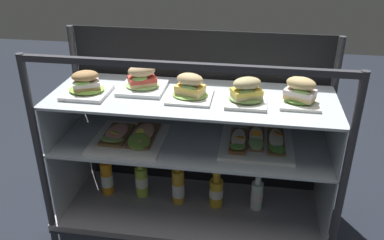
{
  "coord_description": "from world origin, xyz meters",
  "views": [
    {
      "loc": [
        0.27,
        -1.68,
        1.38
      ],
      "look_at": [
        0.0,
        0.0,
        0.54
      ],
      "focal_mm": 38.09,
      "sensor_mm": 36.0,
      "label": 1
    }
  ],
  "objects_px": {
    "plated_roll_sandwich_far_left": "(300,94)",
    "open_sandwich_tray_near_right_corner": "(130,137)",
    "open_sandwich_tray_far_right": "(257,142)",
    "juice_bottle_front_second": "(107,177)",
    "juice_bottle_front_left_end": "(257,194)",
    "plated_roll_sandwich_center": "(190,89)",
    "plated_roll_sandwich_left_of_center": "(246,94)",
    "juice_bottle_front_right_end": "(216,191)",
    "plated_roll_sandwich_mid_right": "(142,81)",
    "plated_roll_sandwich_far_right": "(86,86)",
    "juice_bottle_tucked_behind": "(142,180)",
    "juice_bottle_front_middle": "(178,186)"
  },
  "relations": [
    {
      "from": "plated_roll_sandwich_center",
      "to": "juice_bottle_front_second",
      "type": "relative_size",
      "value": 0.8
    },
    {
      "from": "plated_roll_sandwich_left_of_center",
      "to": "open_sandwich_tray_far_right",
      "type": "xyz_separation_m",
      "value": [
        0.06,
        0.06,
        -0.27
      ]
    },
    {
      "from": "plated_roll_sandwich_center",
      "to": "open_sandwich_tray_far_right",
      "type": "bearing_deg",
      "value": 7.83
    },
    {
      "from": "juice_bottle_front_second",
      "to": "open_sandwich_tray_near_right_corner",
      "type": "bearing_deg",
      "value": -24.56
    },
    {
      "from": "plated_roll_sandwich_mid_right",
      "to": "open_sandwich_tray_far_right",
      "type": "distance_m",
      "value": 0.61
    },
    {
      "from": "plated_roll_sandwich_center",
      "to": "juice_bottle_front_second",
      "type": "height_order",
      "value": "plated_roll_sandwich_center"
    },
    {
      "from": "plated_roll_sandwich_center",
      "to": "plated_roll_sandwich_left_of_center",
      "type": "relative_size",
      "value": 1.11
    },
    {
      "from": "open_sandwich_tray_near_right_corner",
      "to": "juice_bottle_front_middle",
      "type": "bearing_deg",
      "value": 15.03
    },
    {
      "from": "open_sandwich_tray_far_right",
      "to": "juice_bottle_front_left_end",
      "type": "xyz_separation_m",
      "value": [
        0.02,
        0.03,
        -0.32
      ]
    },
    {
      "from": "plated_roll_sandwich_left_of_center",
      "to": "plated_roll_sandwich_far_left",
      "type": "distance_m",
      "value": 0.23
    },
    {
      "from": "plated_roll_sandwich_mid_right",
      "to": "juice_bottle_front_right_end",
      "type": "xyz_separation_m",
      "value": [
        0.36,
        0.0,
        -0.59
      ]
    },
    {
      "from": "juice_bottle_tucked_behind",
      "to": "plated_roll_sandwich_left_of_center",
      "type": "bearing_deg",
      "value": -11.27
    },
    {
      "from": "plated_roll_sandwich_mid_right",
      "to": "open_sandwich_tray_far_right",
      "type": "relative_size",
      "value": 0.61
    },
    {
      "from": "plated_roll_sandwich_left_of_center",
      "to": "juice_bottle_front_second",
      "type": "xyz_separation_m",
      "value": [
        -0.72,
        0.1,
        -0.57
      ]
    },
    {
      "from": "plated_roll_sandwich_mid_right",
      "to": "open_sandwich_tray_far_right",
      "type": "height_order",
      "value": "plated_roll_sandwich_mid_right"
    },
    {
      "from": "plated_roll_sandwich_mid_right",
      "to": "plated_roll_sandwich_far_left",
      "type": "height_order",
      "value": "same"
    },
    {
      "from": "juice_bottle_front_right_end",
      "to": "juice_bottle_front_left_end",
      "type": "bearing_deg",
      "value": 2.02
    },
    {
      "from": "plated_roll_sandwich_left_of_center",
      "to": "open_sandwich_tray_far_right",
      "type": "bearing_deg",
      "value": 45.12
    },
    {
      "from": "plated_roll_sandwich_center",
      "to": "juice_bottle_tucked_behind",
      "type": "distance_m",
      "value": 0.64
    },
    {
      "from": "plated_roll_sandwich_far_right",
      "to": "juice_bottle_front_left_end",
      "type": "distance_m",
      "value": 1.0
    },
    {
      "from": "plated_roll_sandwich_left_of_center",
      "to": "open_sandwich_tray_near_right_corner",
      "type": "distance_m",
      "value": 0.61
    },
    {
      "from": "plated_roll_sandwich_mid_right",
      "to": "plated_roll_sandwich_far_right",
      "type": "bearing_deg",
      "value": -158.71
    },
    {
      "from": "plated_roll_sandwich_far_left",
      "to": "open_sandwich_tray_near_right_corner",
      "type": "distance_m",
      "value": 0.82
    },
    {
      "from": "juice_bottle_tucked_behind",
      "to": "juice_bottle_front_left_end",
      "type": "distance_m",
      "value": 0.61
    },
    {
      "from": "plated_roll_sandwich_mid_right",
      "to": "juice_bottle_front_middle",
      "type": "distance_m",
      "value": 0.6
    },
    {
      "from": "plated_roll_sandwich_far_right",
      "to": "juice_bottle_front_right_end",
      "type": "relative_size",
      "value": 0.94
    },
    {
      "from": "plated_roll_sandwich_far_left",
      "to": "juice_bottle_front_second",
      "type": "bearing_deg",
      "value": 175.85
    },
    {
      "from": "open_sandwich_tray_far_right",
      "to": "juice_bottle_front_second",
      "type": "bearing_deg",
      "value": 177.55
    },
    {
      "from": "plated_roll_sandwich_far_left",
      "to": "juice_bottle_front_second",
      "type": "relative_size",
      "value": 0.7
    },
    {
      "from": "juice_bottle_front_second",
      "to": "open_sandwich_tray_far_right",
      "type": "bearing_deg",
      "value": -2.45
    },
    {
      "from": "plated_roll_sandwich_left_of_center",
      "to": "juice_bottle_front_middle",
      "type": "bearing_deg",
      "value": 166.64
    },
    {
      "from": "plated_roll_sandwich_mid_right",
      "to": "juice_bottle_tucked_behind",
      "type": "xyz_separation_m",
      "value": [
        -0.04,
        0.03,
        -0.58
      ]
    },
    {
      "from": "plated_roll_sandwich_center",
      "to": "plated_roll_sandwich_left_of_center",
      "type": "height_order",
      "value": "plated_roll_sandwich_left_of_center"
    },
    {
      "from": "juice_bottle_front_second",
      "to": "juice_bottle_tucked_behind",
      "type": "xyz_separation_m",
      "value": [
        0.19,
        0.01,
        -0.0
      ]
    },
    {
      "from": "plated_roll_sandwich_left_of_center",
      "to": "juice_bottle_front_left_end",
      "type": "height_order",
      "value": "plated_roll_sandwich_left_of_center"
    },
    {
      "from": "juice_bottle_tucked_behind",
      "to": "juice_bottle_front_middle",
      "type": "distance_m",
      "value": 0.21
    },
    {
      "from": "plated_roll_sandwich_far_right",
      "to": "plated_roll_sandwich_center",
      "type": "height_order",
      "value": "plated_roll_sandwich_center"
    },
    {
      "from": "open_sandwich_tray_far_right",
      "to": "juice_bottle_front_right_end",
      "type": "xyz_separation_m",
      "value": [
        -0.18,
        0.02,
        -0.32
      ]
    },
    {
      "from": "open_sandwich_tray_far_right",
      "to": "juice_bottle_tucked_behind",
      "type": "relative_size",
      "value": 1.47
    },
    {
      "from": "plated_roll_sandwich_center",
      "to": "juice_bottle_front_middle",
      "type": "bearing_deg",
      "value": 141.95
    },
    {
      "from": "plated_roll_sandwich_left_of_center",
      "to": "juice_bottle_tucked_behind",
      "type": "xyz_separation_m",
      "value": [
        -0.53,
        0.1,
        -0.58
      ]
    },
    {
      "from": "plated_roll_sandwich_far_right",
      "to": "juice_bottle_tucked_behind",
      "type": "relative_size",
      "value": 0.85
    },
    {
      "from": "plated_roll_sandwich_far_right",
      "to": "juice_bottle_front_left_end",
      "type": "bearing_deg",
      "value": 7.14
    },
    {
      "from": "open_sandwich_tray_near_right_corner",
      "to": "open_sandwich_tray_far_right",
      "type": "distance_m",
      "value": 0.61
    },
    {
      "from": "open_sandwich_tray_near_right_corner",
      "to": "juice_bottle_front_right_end",
      "type": "bearing_deg",
      "value": 8.67
    },
    {
      "from": "open_sandwich_tray_near_right_corner",
      "to": "juice_bottle_front_middle",
      "type": "xyz_separation_m",
      "value": [
        0.22,
        0.06,
        -0.31
      ]
    },
    {
      "from": "plated_roll_sandwich_far_right",
      "to": "plated_roll_sandwich_mid_right",
      "type": "relative_size",
      "value": 0.94
    },
    {
      "from": "juice_bottle_front_middle",
      "to": "juice_bottle_front_left_end",
      "type": "distance_m",
      "value": 0.41
    },
    {
      "from": "plated_roll_sandwich_far_left",
      "to": "open_sandwich_tray_near_right_corner",
      "type": "bearing_deg",
      "value": -179.26
    },
    {
      "from": "plated_roll_sandwich_far_right",
      "to": "juice_bottle_front_second",
      "type": "relative_size",
      "value": 0.8
    }
  ]
}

